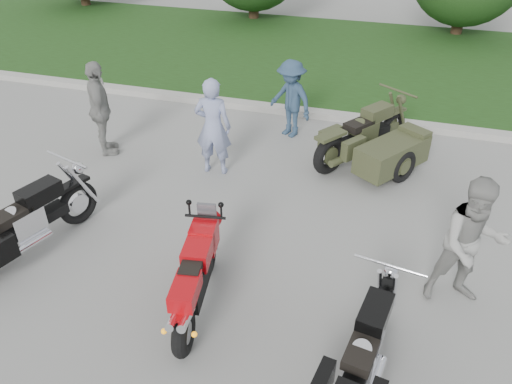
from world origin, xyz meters
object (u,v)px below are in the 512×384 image
(cruiser_right, at_px, (361,362))
(cruiser_sidecar, at_px, (378,147))
(person_stripe, at_px, (213,127))
(person_grey, at_px, (472,244))
(cruiser_left, at_px, (19,228))
(person_denim, at_px, (291,99))
(sportbike_red, at_px, (195,277))
(person_back, at_px, (100,109))

(cruiser_right, height_order, cruiser_sidecar, cruiser_sidecar)
(person_stripe, bearing_deg, person_grey, 147.10)
(cruiser_left, height_order, person_denim, person_denim)
(sportbike_red, height_order, cruiser_left, cruiser_left)
(person_back, bearing_deg, cruiser_left, 156.36)
(sportbike_red, xyz_separation_m, cruiser_right, (2.11, -0.60, -0.09))
(sportbike_red, bearing_deg, cruiser_sidecar, 57.41)
(cruiser_left, distance_m, person_stripe, 3.57)
(cruiser_sidecar, bearing_deg, cruiser_right, -52.58)
(sportbike_red, xyz_separation_m, person_back, (-3.33, 3.38, 0.37))
(person_denim, bearing_deg, person_back, -121.72)
(sportbike_red, xyz_separation_m, person_denim, (-0.05, 5.19, 0.26))
(sportbike_red, relative_size, person_back, 1.06)
(person_stripe, bearing_deg, cruiser_left, 54.19)
(cruiser_right, relative_size, person_back, 1.27)
(cruiser_sidecar, distance_m, person_grey, 3.40)
(cruiser_left, height_order, cruiser_sidecar, cruiser_sidecar)
(cruiser_right, bearing_deg, person_stripe, 138.07)
(sportbike_red, xyz_separation_m, person_stripe, (-1.02, 3.33, 0.36))
(person_stripe, distance_m, person_grey, 4.73)
(sportbike_red, xyz_separation_m, cruiser_left, (-2.79, 0.26, -0.05))
(cruiser_left, relative_size, person_denim, 1.53)
(sportbike_red, height_order, person_denim, person_denim)
(cruiser_left, bearing_deg, person_denim, 77.99)
(cruiser_left, height_order, person_back, person_back)
(person_grey, bearing_deg, cruiser_left, 172.75)
(person_grey, xyz_separation_m, person_denim, (-3.24, 4.01, -0.10))
(person_denim, distance_m, person_back, 3.75)
(person_stripe, distance_m, person_denim, 2.11)
(cruiser_left, distance_m, cruiser_right, 4.97)
(person_back, bearing_deg, cruiser_sidecar, -113.57)
(person_grey, bearing_deg, person_denim, 112.87)
(person_denim, bearing_deg, cruiser_left, -89.71)
(cruiser_right, bearing_deg, cruiser_left, 179.57)
(person_grey, bearing_deg, cruiser_right, -137.21)
(person_stripe, distance_m, person_back, 2.30)
(cruiser_left, xyz_separation_m, person_stripe, (1.77, 3.07, 0.41))
(sportbike_red, bearing_deg, person_denim, 81.18)
(cruiser_sidecar, bearing_deg, person_back, -136.00)
(cruiser_right, distance_m, person_stripe, 5.05)
(cruiser_left, bearing_deg, person_back, 116.76)
(person_denim, xyz_separation_m, person_back, (-3.28, -1.81, 0.12))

